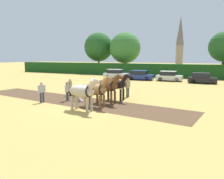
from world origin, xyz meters
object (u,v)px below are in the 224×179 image
tree_center_left (224,47)px  parked_car_far_left (116,74)px  tree_far_left (99,47)px  farmer_onlooker_left (42,91)px  farmer_onlooker_right (70,86)px  farmer_beside_team (128,86)px  draft_horse_trail_left (107,86)px  plow (77,98)px  draft_horse_lead_right (96,89)px  parked_car_center (202,78)px  draft_horse_trail_right (117,84)px  parked_car_center_left (169,76)px  draft_horse_lead_left (83,91)px  tree_left (125,48)px  church_spire (180,41)px  farmer_at_plow (67,90)px  parked_car_left (140,75)px

tree_center_left → parked_car_far_left: 19.84m
tree_far_left → farmer_onlooker_left: bearing=-68.0°
farmer_onlooker_right → farmer_beside_team: bearing=2.5°
draft_horse_trail_left → plow: bearing=-163.7°
tree_center_left → draft_horse_lead_right: (-8.48, -30.20, -4.15)m
farmer_onlooker_right → plow: bearing=-56.0°
farmer_onlooker_right → parked_car_center: 19.44m
plow → parked_car_center: (8.38, 18.38, 0.40)m
tree_center_left → parked_car_far_left: size_ratio=1.82×
draft_horse_trail_right → parked_car_center_left: bearing=93.9°
draft_horse_trail_right → farmer_beside_team: draft_horse_trail_right is taller
draft_horse_lead_left → plow: bearing=138.8°
draft_horse_lead_left → parked_car_far_left: (-7.89, 21.79, -0.61)m
tree_left → tree_center_left: (18.99, 0.26, -0.13)m
church_spire → parked_car_center_left: (5.01, -38.07, -7.79)m
parked_car_center_left → farmer_onlooker_right: bearing=-111.7°
plow → farmer_beside_team: size_ratio=0.86×
draft_horse_lead_right → farmer_onlooker_right: bearing=152.8°
draft_horse_lead_left → farmer_onlooker_left: 4.65m
farmer_onlooker_right → farmer_at_plow: bearing=-71.1°
tree_far_left → church_spire: bearing=64.3°
tree_far_left → draft_horse_lead_right: bearing=-60.4°
tree_center_left → parked_car_left: size_ratio=1.91×
tree_center_left → parked_car_left: 16.51m
draft_horse_lead_left → parked_car_center: (6.09, 20.89, -0.66)m
parked_car_center → parked_car_left: bearing=176.5°
draft_horse_trail_left → plow: draft_horse_trail_left is taller
draft_horse_trail_left → parked_car_center: bearing=78.6°
draft_horse_lead_right → draft_horse_trail_right: 2.99m
draft_horse_lead_left → draft_horse_lead_right: size_ratio=1.00×
draft_horse_trail_right → parked_car_center_left: size_ratio=0.66×
draft_horse_trail_left → tree_left: bearing=116.9°
draft_horse_lead_left → parked_car_center: draft_horse_lead_left is taller
farmer_onlooker_left → church_spire: bearing=107.0°
plow → farmer_onlooker_left: bearing=-136.8°
tree_far_left → parked_car_far_left: bearing=-47.6°
tree_left → parked_car_far_left: tree_left is taller
tree_left → farmer_at_plow: tree_left is taller
tree_far_left → draft_horse_trail_left: size_ratio=3.31×
tree_center_left → draft_horse_trail_right: size_ratio=3.11×
draft_horse_lead_right → farmer_at_plow: size_ratio=1.74×
draft_horse_trail_left → plow: 2.88m
church_spire → parked_car_center_left: church_spire is taller
farmer_beside_team → parked_car_far_left: (-8.65, 15.54, -0.27)m
plow → parked_car_far_left: (-5.60, 19.28, 0.44)m
draft_horse_lead_left → church_spire: bearing=100.0°
draft_horse_trail_right → tree_center_left: bearing=79.7°
church_spire → parked_car_center: bearing=-75.8°
church_spire → draft_horse_lead_right: size_ratio=5.84×
draft_horse_lead_left → parked_car_left: (-3.31, 21.33, -0.63)m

